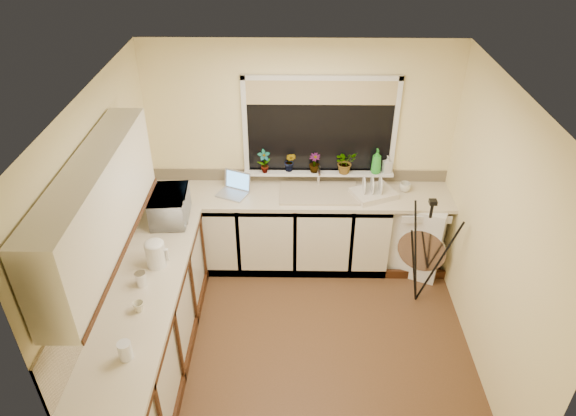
{
  "coord_description": "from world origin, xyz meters",
  "views": [
    {
      "loc": [
        -0.06,
        -3.5,
        3.81
      ],
      "look_at": [
        -0.12,
        0.55,
        1.15
      ],
      "focal_mm": 32.6,
      "sensor_mm": 36.0,
      "label": 1
    }
  ],
  "objects_px": {
    "plant_d": "(345,162)",
    "cup_left": "(139,307)",
    "glass_jug": "(125,351)",
    "plant_b": "(290,162)",
    "kettle": "(156,255)",
    "soap_bottle_clear": "(387,164)",
    "dish_rack": "(373,194)",
    "soap_bottle_green": "(377,161)",
    "washing_machine": "(416,231)",
    "microwave": "(170,206)",
    "plant_c": "(314,163)",
    "laptop": "(235,188)",
    "cup_back": "(405,187)",
    "tripod": "(424,253)",
    "steel_jar": "(141,279)",
    "plant_a": "(264,162)"
  },
  "relations": [
    {
      "from": "washing_machine",
      "to": "glass_jug",
      "type": "height_order",
      "value": "glass_jug"
    },
    {
      "from": "plant_d",
      "to": "cup_left",
      "type": "xyz_separation_m",
      "value": [
        -1.74,
        -1.95,
        -0.23
      ]
    },
    {
      "from": "washing_machine",
      "to": "cup_left",
      "type": "distance_m",
      "value": 3.12
    },
    {
      "from": "steel_jar",
      "to": "plant_c",
      "type": "xyz_separation_m",
      "value": [
        1.47,
        1.67,
        0.19
      ]
    },
    {
      "from": "plant_b",
      "to": "soap_bottle_clear",
      "type": "distance_m",
      "value": 1.04
    },
    {
      "from": "washing_machine",
      "to": "glass_jug",
      "type": "relative_size",
      "value": 6.09
    },
    {
      "from": "microwave",
      "to": "plant_b",
      "type": "xyz_separation_m",
      "value": [
        1.16,
        0.7,
        0.12
      ]
    },
    {
      "from": "glass_jug",
      "to": "plant_b",
      "type": "bearing_deg",
      "value": 65.22
    },
    {
      "from": "plant_b",
      "to": "soap_bottle_green",
      "type": "bearing_deg",
      "value": -1.43
    },
    {
      "from": "washing_machine",
      "to": "tripod",
      "type": "bearing_deg",
      "value": -72.03
    },
    {
      "from": "laptop",
      "to": "soap_bottle_green",
      "type": "relative_size",
      "value": 1.35
    },
    {
      "from": "washing_machine",
      "to": "plant_d",
      "type": "height_order",
      "value": "plant_d"
    },
    {
      "from": "glass_jug",
      "to": "soap_bottle_clear",
      "type": "height_order",
      "value": "soap_bottle_clear"
    },
    {
      "from": "plant_d",
      "to": "steel_jar",
      "type": "bearing_deg",
      "value": -137.35
    },
    {
      "from": "kettle",
      "to": "plant_c",
      "type": "bearing_deg",
      "value": 45.17
    },
    {
      "from": "steel_jar",
      "to": "plant_d",
      "type": "bearing_deg",
      "value": 42.65
    },
    {
      "from": "tripod",
      "to": "soap_bottle_clear",
      "type": "xyz_separation_m",
      "value": [
        -0.29,
        0.84,
        0.53
      ]
    },
    {
      "from": "laptop",
      "to": "plant_b",
      "type": "relative_size",
      "value": 1.67
    },
    {
      "from": "microwave",
      "to": "plant_c",
      "type": "xyz_separation_m",
      "value": [
        1.42,
        0.69,
        0.11
      ]
    },
    {
      "from": "laptop",
      "to": "plant_a",
      "type": "height_order",
      "value": "plant_a"
    },
    {
      "from": "soap_bottle_clear",
      "to": "glass_jug",
      "type": "bearing_deg",
      "value": -131.64
    },
    {
      "from": "washing_machine",
      "to": "laptop",
      "type": "height_order",
      "value": "laptop"
    },
    {
      "from": "tripod",
      "to": "steel_jar",
      "type": "xyz_separation_m",
      "value": [
        -2.54,
        -0.82,
        0.35
      ]
    },
    {
      "from": "dish_rack",
      "to": "steel_jar",
      "type": "bearing_deg",
      "value": -169.46
    },
    {
      "from": "steel_jar",
      "to": "plant_c",
      "type": "relative_size",
      "value": 0.59
    },
    {
      "from": "kettle",
      "to": "cup_back",
      "type": "bearing_deg",
      "value": 28.22
    },
    {
      "from": "tripod",
      "to": "glass_jug",
      "type": "distance_m",
      "value": 2.95
    },
    {
      "from": "steel_jar",
      "to": "plant_a",
      "type": "xyz_separation_m",
      "value": [
        0.94,
        1.64,
        0.22
      ]
    },
    {
      "from": "dish_rack",
      "to": "tripod",
      "type": "distance_m",
      "value": 0.81
    },
    {
      "from": "plant_c",
      "to": "tripod",
      "type": "bearing_deg",
      "value": -38.28
    },
    {
      "from": "dish_rack",
      "to": "soap_bottle_green",
      "type": "xyz_separation_m",
      "value": [
        0.04,
        0.24,
        0.26
      ]
    },
    {
      "from": "kettle",
      "to": "glass_jug",
      "type": "relative_size",
      "value": 1.58
    },
    {
      "from": "kettle",
      "to": "soap_bottle_clear",
      "type": "relative_size",
      "value": 1.19
    },
    {
      "from": "tripod",
      "to": "glass_jug",
      "type": "relative_size",
      "value": 8.59
    },
    {
      "from": "glass_jug",
      "to": "soap_bottle_clear",
      "type": "xyz_separation_m",
      "value": [
        2.16,
        2.43,
        0.17
      ]
    },
    {
      "from": "cup_left",
      "to": "soap_bottle_clear",
      "type": "bearing_deg",
      "value": 41.89
    },
    {
      "from": "microwave",
      "to": "cup_back",
      "type": "relative_size",
      "value": 4.2
    },
    {
      "from": "plant_b",
      "to": "tripod",
      "type": "bearing_deg",
      "value": -32.64
    },
    {
      "from": "soap_bottle_clear",
      "to": "microwave",
      "type": "bearing_deg",
      "value": -162.53
    },
    {
      "from": "tripod",
      "to": "washing_machine",
      "type": "bearing_deg",
      "value": 98.27
    },
    {
      "from": "tripod",
      "to": "plant_a",
      "type": "height_order",
      "value": "plant_a"
    },
    {
      "from": "glass_jug",
      "to": "plant_b",
      "type": "distance_m",
      "value": 2.7
    },
    {
      "from": "kettle",
      "to": "washing_machine",
      "type": "bearing_deg",
      "value": 24.84
    },
    {
      "from": "laptop",
      "to": "cup_left",
      "type": "distance_m",
      "value": 1.86
    },
    {
      "from": "soap_bottle_green",
      "to": "plant_c",
      "type": "bearing_deg",
      "value": 178.72
    },
    {
      "from": "laptop",
      "to": "cup_back",
      "type": "relative_size",
      "value": 3.12
    },
    {
      "from": "plant_c",
      "to": "soap_bottle_green",
      "type": "xyz_separation_m",
      "value": [
        0.66,
        -0.01,
        0.03
      ]
    },
    {
      "from": "tripod",
      "to": "cup_left",
      "type": "distance_m",
      "value": 2.75
    },
    {
      "from": "dish_rack",
      "to": "plant_d",
      "type": "xyz_separation_m",
      "value": [
        -0.29,
        0.24,
        0.24
      ]
    },
    {
      "from": "laptop",
      "to": "cup_back",
      "type": "bearing_deg",
      "value": 25.61
    }
  ]
}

